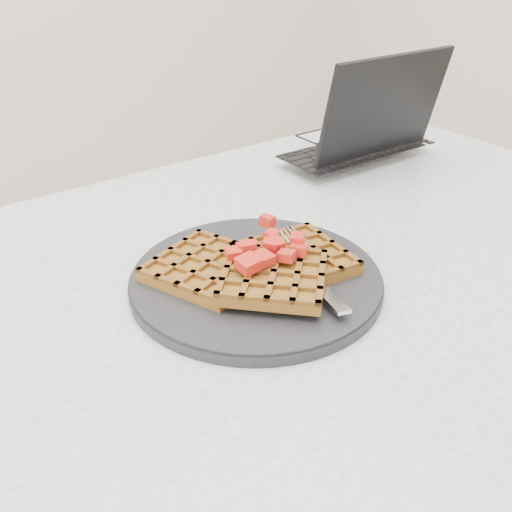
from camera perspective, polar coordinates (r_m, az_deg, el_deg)
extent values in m
cube|color=silver|center=(0.75, 4.55, -1.30)|extent=(1.20, 0.80, 0.03)
cube|color=silver|center=(1.49, 11.28, -1.42)|extent=(0.06, 0.06, 0.72)
cylinder|color=black|center=(0.68, 0.00, -2.32)|extent=(0.30, 0.30, 0.02)
imported|color=black|center=(1.11, 8.48, 10.68)|extent=(0.30, 0.19, 0.02)
cube|color=black|center=(1.02, 12.75, 14.40)|extent=(0.27, 0.05, 0.18)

